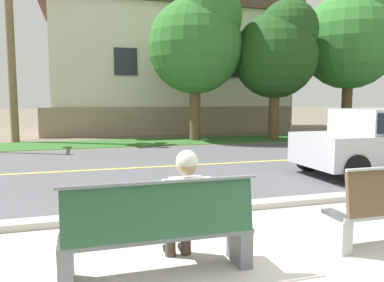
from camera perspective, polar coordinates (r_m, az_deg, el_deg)
name	(u,v)px	position (r m, az deg, el deg)	size (l,w,h in m)	color
ground_plane	(157,158)	(11.44, -5.26, -2.60)	(140.00, 140.00, 0.00)	#665B4C
sidewalk_pavement	(294,260)	(4.48, 15.18, -16.92)	(44.00, 3.60, 0.01)	beige
curb_edge	(228,207)	(6.11, 5.40, -9.92)	(44.00, 0.30, 0.11)	#ADA89E
street_asphalt	(169,166)	(9.99, -3.56, -3.85)	(52.00, 8.00, 0.01)	#515156
road_centre_line	(169,166)	(9.99, -3.56, -3.82)	(48.00, 0.14, 0.01)	#E0CC4C
far_verge_grass	(137,143)	(15.63, -8.36, -0.23)	(48.00, 2.80, 0.02)	#2D6026
bench_left	(159,232)	(3.82, -4.93, -13.57)	(1.90, 0.48, 1.01)	slate
seated_person_white	(185,204)	(3.98, -1.13, -9.45)	(0.52, 0.68, 1.25)	#47382D
shade_tree_far_left	(199,39)	(16.50, 0.99, 15.10)	(4.00, 4.00, 6.61)	brown
shade_tree_left	(278,50)	(17.22, 12.90, 13.24)	(3.64, 3.64, 6.00)	brown
shade_tree_centre	(354,34)	(20.09, 23.20, 14.65)	(4.53, 4.53, 7.48)	brown
garden_wall	(176,121)	(19.19, -2.44, 3.09)	(13.00, 0.36, 1.40)	gray
house_across_street	(168,68)	(22.43, -3.62, 10.93)	(13.61, 6.91, 7.09)	beige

